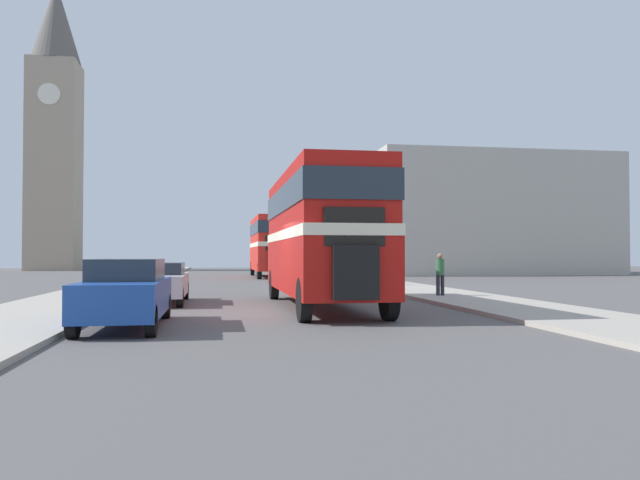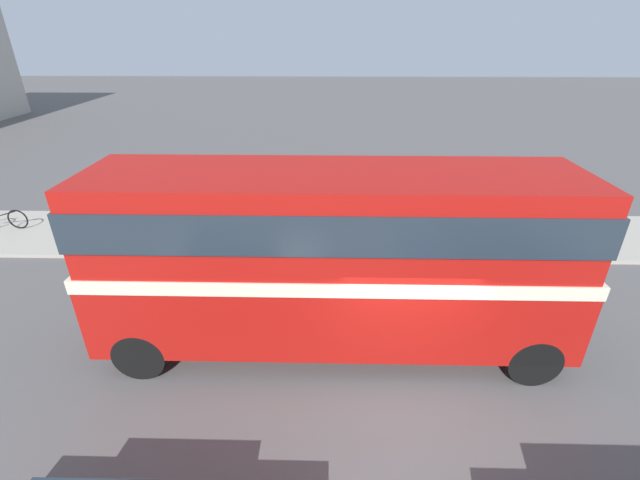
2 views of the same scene
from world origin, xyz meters
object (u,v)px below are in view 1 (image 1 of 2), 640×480
(double_decker_bus, at_px, (320,229))
(car_parked_near, at_px, (126,292))
(bicycle_on_pavement, at_px, (395,277))
(church_tower, at_px, (55,123))
(bus_distant, at_px, (270,242))
(pedestrian_walking, at_px, (440,272))
(car_parked_mid, at_px, (158,282))

(double_decker_bus, height_order, car_parked_near, double_decker_bus)
(bicycle_on_pavement, relative_size, church_tower, 0.06)
(bus_distant, relative_size, church_tower, 0.33)
(pedestrian_walking, height_order, bicycle_on_pavement, pedestrian_walking)
(car_parked_near, relative_size, car_parked_mid, 1.02)
(car_parked_mid, xyz_separation_m, bicycle_on_pavement, (10.81, 8.98, -0.24))
(pedestrian_walking, distance_m, church_tower, 54.12)
(bus_distant, bearing_deg, double_decker_bus, -91.61)
(bicycle_on_pavement, distance_m, church_tower, 47.76)
(pedestrian_walking, xyz_separation_m, bicycle_on_pavement, (0.70, 8.36, -0.52))
(car_parked_mid, bearing_deg, church_tower, 107.46)
(car_parked_mid, bearing_deg, double_decker_bus, -26.74)
(car_parked_near, height_order, bicycle_on_pavement, car_parked_near)
(church_tower, bearing_deg, bus_distant, -48.03)
(car_parked_mid, distance_m, bicycle_on_pavement, 14.06)
(double_decker_bus, xyz_separation_m, car_parked_near, (-5.15, -4.29, -1.64))
(car_parked_near, bearing_deg, bus_distant, 79.12)
(bus_distant, relative_size, car_parked_near, 2.15)
(pedestrian_walking, distance_m, bicycle_on_pavement, 8.40)
(car_parked_mid, bearing_deg, bicycle_on_pavement, 39.70)
(double_decker_bus, distance_m, bicycle_on_pavement, 13.03)
(bicycle_on_pavement, bearing_deg, car_parked_mid, -140.30)
(double_decker_bus, bearing_deg, bicycle_on_pavement, 63.49)
(double_decker_bus, xyz_separation_m, bicycle_on_pavement, (5.75, 11.53, -1.95))
(bus_distant, height_order, bicycle_on_pavement, bus_distant)
(bus_distant, xyz_separation_m, car_parked_mid, (-5.80, -23.83, -1.83))
(double_decker_bus, bearing_deg, car_parked_near, -140.21)
(car_parked_near, height_order, church_tower, church_tower)
(bus_distant, height_order, church_tower, church_tower)
(car_parked_mid, bearing_deg, bus_distant, 76.31)
(car_parked_near, distance_m, church_tower, 57.23)
(pedestrian_walking, relative_size, bicycle_on_pavement, 0.88)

